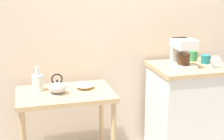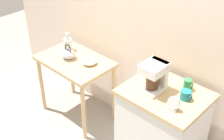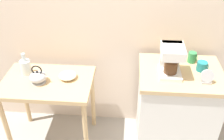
{
  "view_description": "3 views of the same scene",
  "coord_description": "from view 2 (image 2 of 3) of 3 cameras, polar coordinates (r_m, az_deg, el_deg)",
  "views": [
    {
      "loc": [
        -0.9,
        -2.72,
        1.68
      ],
      "look_at": [
        -0.19,
        -0.02,
        0.93
      ],
      "focal_mm": 53.55,
      "sensor_mm": 36.0,
      "label": 1
    },
    {
      "loc": [
        1.67,
        -1.82,
        2.48
      ],
      "look_at": [
        0.0,
        -0.04,
        0.91
      ],
      "focal_mm": 48.99,
      "sensor_mm": 36.0,
      "label": 2
    },
    {
      "loc": [
        0.14,
        -1.84,
        2.14
      ],
      "look_at": [
        -0.0,
        -0.05,
        0.94
      ],
      "focal_mm": 41.54,
      "sensor_mm": 36.0,
      "label": 3
    }
  ],
  "objects": [
    {
      "name": "bowl_stoneware",
      "position": [
        3.27,
        -4.24,
        1.6
      ],
      "size": [
        0.16,
        0.16,
        0.05
      ],
      "color": "beige",
      "rests_on": "wooden_table"
    },
    {
      "name": "back_wall",
      "position": [
        2.93,
        7.54,
        10.92
      ],
      "size": [
        4.4,
        0.1,
        2.8
      ],
      "primitive_type": "cube",
      "color": "beige",
      "rests_on": "ground_plane"
    },
    {
      "name": "mug_tall_green",
      "position": [
        2.68,
        13.97,
        -2.67
      ],
      "size": [
        0.08,
        0.07,
        0.1
      ],
      "color": "#338C4C",
      "rests_on": "kitchen_counter"
    },
    {
      "name": "coffee_maker",
      "position": [
        2.58,
        7.99,
        -0.93
      ],
      "size": [
        0.18,
        0.22,
        0.26
      ],
      "color": "white",
      "rests_on": "kitchen_counter"
    },
    {
      "name": "teakettle",
      "position": [
        3.38,
        -8.12,
        2.92
      ],
      "size": [
        0.19,
        0.15,
        0.18
      ],
      "color": "#B2B5BA",
      "rests_on": "wooden_table"
    },
    {
      "name": "glass_carafe_vase",
      "position": [
        3.54,
        -8.25,
        4.79
      ],
      "size": [
        0.1,
        0.1,
        0.22
      ],
      "color": "silver",
      "rests_on": "wooden_table"
    },
    {
      "name": "kitchen_counter",
      "position": [
        2.93,
        9.13,
        -11.29
      ],
      "size": [
        0.71,
        0.58,
        0.91
      ],
      "color": "white",
      "rests_on": "ground_plane"
    },
    {
      "name": "mug_dark_teal",
      "position": [
        2.57,
        13.61,
        -4.56
      ],
      "size": [
        0.09,
        0.09,
        0.08
      ],
      "color": "teal",
      "rests_on": "kitchen_counter"
    },
    {
      "name": "wooden_table",
      "position": [
        3.43,
        -6.86,
        0.35
      ],
      "size": [
        0.82,
        0.54,
        0.76
      ],
      "color": "tan",
      "rests_on": "ground_plane"
    },
    {
      "name": "table_clock",
      "position": [
        2.44,
        11.43,
        -6.25
      ],
      "size": [
        0.11,
        0.05,
        0.12
      ],
      "color": "#B2B5BA",
      "rests_on": "kitchen_counter"
    },
    {
      "name": "ground_plane",
      "position": [
        3.5,
        0.44,
        -12.33
      ],
      "size": [
        8.0,
        8.0,
        0.0
      ],
      "primitive_type": "plane",
      "color": "gray"
    }
  ]
}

